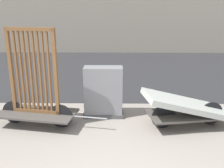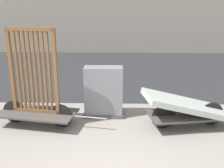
% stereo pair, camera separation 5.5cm
% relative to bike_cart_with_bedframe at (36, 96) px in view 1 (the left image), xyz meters
% --- Properties ---
extents(road_strip, '(56.00, 7.36, 0.01)m').
position_rel_bike_cart_with_bedframe_xyz_m(road_strip, '(1.59, 4.96, -0.65)').
color(road_strip, '#2D2D30').
rests_on(road_strip, ground_plane).
extents(bike_cart_with_bedframe, '(2.38, 1.03, 2.06)m').
position_rel_bike_cart_with_bedframe_xyz_m(bike_cart_with_bedframe, '(0.00, 0.00, 0.00)').
color(bike_cart_with_bedframe, '#4C4742').
rests_on(bike_cart_with_bedframe, ground_plane).
extents(bike_cart_with_mattress, '(2.50, 1.13, 0.79)m').
position_rel_bike_cart_with_bedframe_xyz_m(bike_cart_with_mattress, '(3.19, 0.00, -0.24)').
color(bike_cart_with_mattress, '#4C4742').
rests_on(bike_cart_with_mattress, ground_plane).
extents(utility_cabinet, '(0.92, 0.42, 1.16)m').
position_rel_bike_cart_with_bedframe_xyz_m(utility_cabinet, '(1.39, 0.52, -0.12)').
color(utility_cabinet, '#4C4C4C').
rests_on(utility_cabinet, ground_plane).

